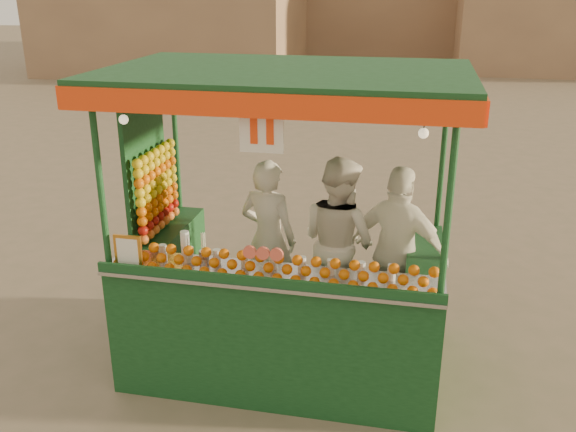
% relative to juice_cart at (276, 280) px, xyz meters
% --- Properties ---
extents(ground, '(90.00, 90.00, 0.00)m').
position_rel_juice_cart_xyz_m(ground, '(0.15, -0.06, -0.93)').
color(ground, '#6C614D').
rests_on(ground, ground).
extents(building_right, '(9.00, 6.00, 5.00)m').
position_rel_juice_cart_xyz_m(building_right, '(7.15, 23.94, 1.57)').
color(building_right, '#9B7758').
rests_on(building_right, ground).
extents(juice_cart, '(3.17, 2.05, 2.88)m').
position_rel_juice_cart_xyz_m(juice_cart, '(0.00, 0.00, 0.00)').
color(juice_cart, '#0F3917').
rests_on(juice_cart, ground).
extents(vendor_left, '(0.68, 0.53, 1.64)m').
position_rel_juice_cart_xyz_m(vendor_left, '(-0.17, 0.44, 0.22)').
color(vendor_left, white).
rests_on(vendor_left, ground).
extents(vendor_middle, '(1.05, 1.02, 1.71)m').
position_rel_juice_cart_xyz_m(vendor_middle, '(0.53, 0.45, 0.25)').
color(vendor_middle, white).
rests_on(vendor_middle, ground).
extents(vendor_right, '(1.06, 0.73, 1.68)m').
position_rel_juice_cart_xyz_m(vendor_right, '(1.12, 0.34, 0.24)').
color(vendor_right, white).
rests_on(vendor_right, ground).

